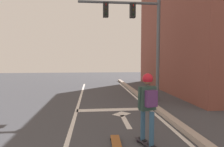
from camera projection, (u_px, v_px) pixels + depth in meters
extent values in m
cube|color=silver|center=(72.00, 126.00, 5.85)|extent=(0.12, 20.00, 0.01)
cube|color=silver|center=(165.00, 123.00, 6.14)|extent=(0.12, 20.00, 0.01)
cube|color=silver|center=(115.00, 110.00, 7.73)|extent=(3.02, 0.40, 0.01)
cube|color=silver|center=(126.00, 121.00, 6.26)|extent=(0.16, 1.40, 0.01)
cube|color=silver|center=(122.00, 114.00, 7.10)|extent=(0.71, 0.71, 0.01)
cube|color=#A4968B|center=(173.00, 120.00, 6.16)|extent=(0.24, 24.00, 0.14)
cube|color=#2A272E|center=(147.00, 143.00, 4.48)|extent=(0.41, 0.79, 0.02)
cube|color=#B2B2B7|center=(141.00, 140.00, 4.72)|extent=(0.16, 0.09, 0.01)
cylinder|color=#261C2A|center=(138.00, 141.00, 4.69)|extent=(0.04, 0.05, 0.04)
cylinder|color=#261C2A|center=(144.00, 140.00, 4.76)|extent=(0.04, 0.05, 0.04)
cylinder|color=#305576|center=(143.00, 124.00, 4.62)|extent=(0.11, 0.11, 0.77)
cube|color=black|center=(143.00, 139.00, 4.65)|extent=(0.16, 0.26, 0.03)
cylinder|color=#305576|center=(152.00, 129.00, 4.29)|extent=(0.11, 0.11, 0.77)
cube|color=black|center=(151.00, 145.00, 4.31)|extent=(0.16, 0.26, 0.03)
cube|color=#2B423B|center=(147.00, 98.00, 4.41)|extent=(0.40, 0.28, 0.54)
cylinder|color=#2B423B|center=(140.00, 98.00, 4.36)|extent=(0.07, 0.11, 0.49)
cylinder|color=#2B423B|center=(154.00, 96.00, 4.51)|extent=(0.07, 0.09, 0.49)
sphere|color=#8E6345|center=(148.00, 80.00, 4.38)|extent=(0.21, 0.21, 0.21)
sphere|color=red|center=(148.00, 79.00, 4.37)|extent=(0.24, 0.24, 0.24)
cube|color=#552D62|center=(151.00, 99.00, 4.28)|extent=(0.29, 0.21, 0.36)
cube|color=brown|center=(116.00, 142.00, 4.55)|extent=(0.24, 0.81, 0.02)
cube|color=#B2B2B7|center=(115.00, 138.00, 4.82)|extent=(0.17, 0.06, 0.01)
cylinder|color=black|center=(111.00, 139.00, 4.82)|extent=(0.03, 0.05, 0.05)
cylinder|color=black|center=(119.00, 139.00, 4.83)|extent=(0.03, 0.05, 0.05)
cylinder|color=#53595F|center=(158.00, 50.00, 9.27)|extent=(0.16, 0.16, 4.85)
cylinder|color=#53595F|center=(119.00, 3.00, 8.92)|extent=(3.72, 0.12, 0.12)
cube|color=black|center=(133.00, 11.00, 9.01)|extent=(0.24, 0.28, 0.64)
cylinder|color=red|center=(133.00, 5.00, 8.85)|extent=(0.02, 0.10, 0.10)
cylinder|color=#3C3106|center=(133.00, 10.00, 8.86)|extent=(0.02, 0.10, 0.10)
cylinder|color=black|center=(133.00, 14.00, 8.88)|extent=(0.02, 0.10, 0.10)
cube|color=black|center=(106.00, 10.00, 8.88)|extent=(0.24, 0.28, 0.64)
cylinder|color=red|center=(106.00, 5.00, 8.72)|extent=(0.02, 0.10, 0.10)
cylinder|color=#3C3106|center=(106.00, 9.00, 8.74)|extent=(0.02, 0.10, 0.10)
cylinder|color=black|center=(106.00, 14.00, 8.75)|extent=(0.02, 0.10, 0.10)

